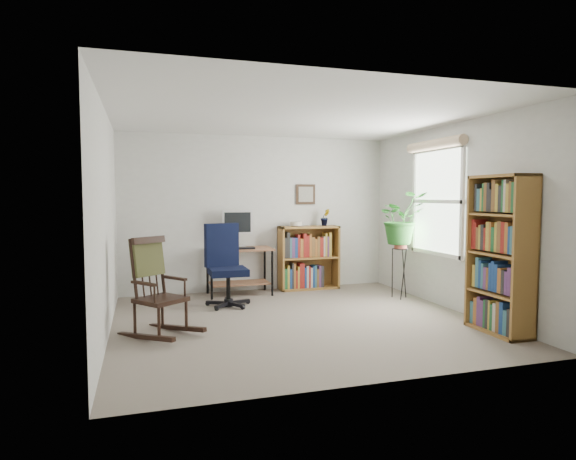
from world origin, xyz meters
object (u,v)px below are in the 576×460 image
object	(u,v)px
office_chair	(228,265)
low_bookshelf	(309,258)
rocking_chair	(161,286)
tall_bookshelf	(500,254)
desk	(239,271)

from	to	relation	value
office_chair	low_bookshelf	world-z (taller)	office_chair
office_chair	rocking_chair	xyz separation A→B (m)	(-0.91, -1.14, -0.03)
low_bookshelf	tall_bookshelf	bearing A→B (deg)	-68.57
office_chair	low_bookshelf	bearing A→B (deg)	17.68
desk	tall_bookshelf	xyz separation A→B (m)	(2.28, -2.80, 0.50)
rocking_chair	office_chair	bearing A→B (deg)	13.56
desk	low_bookshelf	size ratio (longest dim) A/B	0.97
office_chair	tall_bookshelf	distance (m)	3.32
desk	rocking_chair	distance (m)	2.22
tall_bookshelf	desk	bearing A→B (deg)	129.23
rocking_chair	tall_bookshelf	xyz separation A→B (m)	(3.49, -0.94, 0.32)
desk	low_bookshelf	distance (m)	1.15
low_bookshelf	tall_bookshelf	distance (m)	3.15
office_chair	low_bookshelf	xyz separation A→B (m)	(1.43, 0.84, -0.06)
rocking_chair	desk	bearing A→B (deg)	19.23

